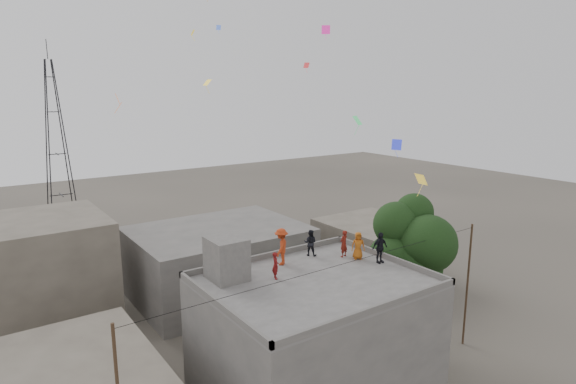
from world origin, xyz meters
name	(u,v)px	position (x,y,z in m)	size (l,w,h in m)	color
main_building	(314,341)	(0.00, 0.00, 3.05)	(10.00, 8.00, 6.10)	#54524E
parapet	(315,278)	(0.00, 0.00, 6.25)	(10.00, 8.00, 0.30)	#54524E
stair_head_box	(227,259)	(-3.20, 2.60, 7.10)	(1.60, 1.80, 2.00)	#54524E
neighbor_north	(219,261)	(2.00, 14.00, 2.50)	(12.00, 9.00, 5.00)	#54524E
neighbor_northwest	(31,274)	(-10.00, 16.00, 3.50)	(9.00, 8.00, 7.00)	#554E43
neighbor_east	(374,249)	(14.00, 10.00, 2.20)	(7.00, 8.00, 4.40)	#554E43
tree	(412,249)	(7.37, 0.60, 6.10)	(4.90, 4.60, 9.10)	black
utility_line	(339,334)	(0.50, -1.25, 3.83)	(20.12, 0.62, 7.40)	black
transmission_tower	(56,145)	(-4.00, 40.00, 9.07)	(2.97, 2.97, 20.01)	black
person_red_adult	(344,244)	(3.35, 1.80, 6.83)	(0.53, 0.35, 1.45)	maroon
person_orange_child	(358,246)	(3.75, 1.12, 6.83)	(0.71, 0.46, 1.45)	#A95213
person_dark_child	(310,243)	(2.02, 2.98, 6.81)	(0.69, 0.54, 1.43)	black
person_dark_adult	(380,248)	(4.26, 0.05, 6.91)	(0.95, 0.39, 1.62)	black
person_orange_adult	(281,247)	(-0.02, 2.73, 7.04)	(1.22, 0.70, 1.89)	#AA3213
person_red_child	(276,265)	(-1.30, 1.33, 6.75)	(0.47, 0.31, 1.29)	maroon
kites	(279,74)	(1.47, 5.10, 15.63)	(19.12, 19.19, 12.16)	#FD5D1A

